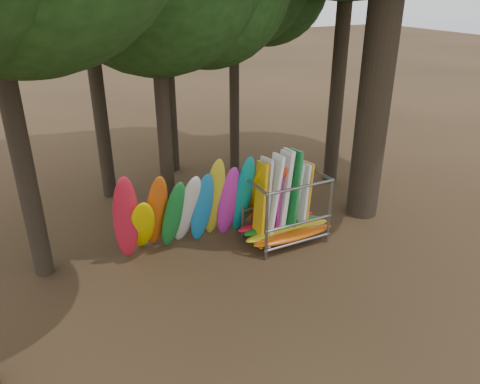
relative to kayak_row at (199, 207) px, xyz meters
name	(u,v)px	position (x,y,z in m)	size (l,w,h in m)	color
ground	(244,257)	(0.90, -1.18, -1.35)	(120.00, 120.00, 0.00)	#47331E
lake	(37,41)	(0.90, 58.82, -1.35)	(160.00, 160.00, 0.00)	gray
far_shore	(11,7)	(0.90, 108.82, 0.65)	(160.00, 4.00, 4.00)	black
kayak_row	(199,207)	(0.00, 0.00, 0.00)	(5.43, 2.13, 3.14)	red
storage_rack	(285,211)	(2.52, -0.84, -0.32)	(2.99, 1.56, 2.92)	slate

